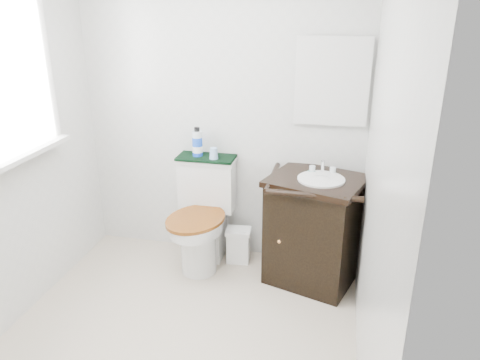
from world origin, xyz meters
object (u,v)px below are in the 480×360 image
at_px(toilet, 203,220).
at_px(mouthwash_bottle, 197,143).
at_px(trash_bin, 238,245).
at_px(vanity, 314,228).
at_px(cup, 214,153).

relative_size(toilet, mouthwash_bottle, 3.72).
relative_size(toilet, trash_bin, 2.96).
xyz_separation_m(vanity, trash_bin, (-0.60, 0.13, -0.29)).
bearing_deg(mouthwash_bottle, trash_bin, -10.53).
bearing_deg(toilet, cup, 49.69).
bearing_deg(vanity, mouthwash_bottle, 168.46).
relative_size(vanity, cup, 10.74).
xyz_separation_m(toilet, mouthwash_bottle, (-0.07, 0.13, 0.59)).
bearing_deg(trash_bin, vanity, -12.11).
distance_m(mouthwash_bottle, cup, 0.16).
bearing_deg(mouthwash_bottle, cup, -17.07).
xyz_separation_m(mouthwash_bottle, cup, (0.14, -0.04, -0.06)).
xyz_separation_m(vanity, mouthwash_bottle, (-0.93, 0.19, 0.53)).
distance_m(toilet, cup, 0.54).
relative_size(mouthwash_bottle, cup, 2.64).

